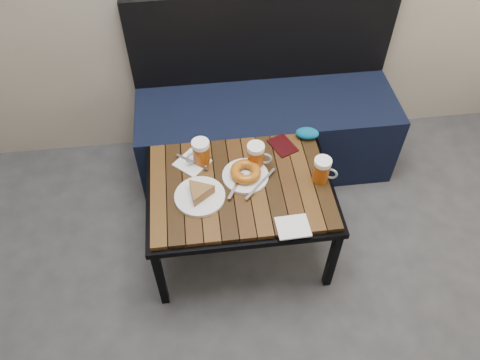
{
  "coord_description": "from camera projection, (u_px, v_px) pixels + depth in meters",
  "views": [
    {
      "loc": [
        -0.23,
        -0.16,
        2.06
      ],
      "look_at": [
        -0.07,
        1.18,
        0.5
      ],
      "focal_mm": 35.0,
      "sensor_mm": 36.0,
      "label": 1
    }
  ],
  "objects": [
    {
      "name": "bench",
      "position": [
        265.0,
        125.0,
        2.63
      ],
      "size": [
        1.4,
        0.5,
        0.95
      ],
      "color": "black",
      "rests_on": "ground"
    },
    {
      "name": "plate_pie",
      "position": [
        200.0,
        194.0,
        2.01
      ],
      "size": [
        0.22,
        0.22,
        0.06
      ],
      "color": "white",
      "rests_on": "cafe_table"
    },
    {
      "name": "beer_mug_right",
      "position": [
        322.0,
        170.0,
        2.06
      ],
      "size": [
        0.12,
        0.1,
        0.12
      ],
      "rotation": [
        0.0,
        0.0,
        -0.43
      ],
      "color": "#9B410C",
      "rests_on": "cafe_table"
    },
    {
      "name": "passport_navy",
      "position": [
        194.0,
        203.0,
        2.01
      ],
      "size": [
        0.13,
        0.12,
        0.01
      ],
      "primitive_type": "cube",
      "rotation": [
        0.0,
        0.0,
        -1.11
      ],
      "color": "black",
      "rests_on": "cafe_table"
    },
    {
      "name": "knit_pouch",
      "position": [
        307.0,
        133.0,
        2.26
      ],
      "size": [
        0.13,
        0.1,
        0.05
      ],
      "primitive_type": "ellipsoid",
      "rotation": [
        0.0,
        0.0,
        -0.21
      ],
      "color": "#05498D",
      "rests_on": "cafe_table"
    },
    {
      "name": "plate_bagel",
      "position": [
        246.0,
        174.0,
        2.09
      ],
      "size": [
        0.24,
        0.25,
        0.06
      ],
      "color": "white",
      "rests_on": "cafe_table"
    },
    {
      "name": "beer_mug_left",
      "position": [
        201.0,
        152.0,
        2.12
      ],
      "size": [
        0.12,
        0.1,
        0.13
      ],
      "rotation": [
        0.0,
        0.0,
        3.54
      ],
      "color": "#9B410C",
      "rests_on": "cafe_table"
    },
    {
      "name": "napkin_right",
      "position": [
        293.0,
        227.0,
        1.93
      ],
      "size": [
        0.14,
        0.12,
        0.01
      ],
      "rotation": [
        0.0,
        0.0,
        0.03
      ],
      "color": "white",
      "rests_on": "cafe_table"
    },
    {
      "name": "napkin_left",
      "position": [
        192.0,
        163.0,
        2.16
      ],
      "size": [
        0.19,
        0.19,
        0.01
      ],
      "rotation": [
        0.0,
        0.0,
        0.8
      ],
      "color": "white",
      "rests_on": "cafe_table"
    },
    {
      "name": "beer_mug_centre",
      "position": [
        256.0,
        156.0,
        2.11
      ],
      "size": [
        0.12,
        0.09,
        0.13
      ],
      "rotation": [
        0.0,
        0.0,
        -0.26
      ],
      "color": "#9B410C",
      "rests_on": "cafe_table"
    },
    {
      "name": "passport_burgundy",
      "position": [
        283.0,
        146.0,
        2.24
      ],
      "size": [
        0.14,
        0.16,
        0.01
      ],
      "primitive_type": "cube",
      "rotation": [
        0.0,
        0.0,
        0.41
      ],
      "color": "black",
      "rests_on": "cafe_table"
    },
    {
      "name": "cafe_table",
      "position": [
        240.0,
        190.0,
        2.12
      ],
      "size": [
        0.84,
        0.62,
        0.47
      ],
      "color": "black",
      "rests_on": "ground"
    }
  ]
}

